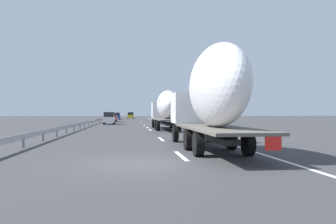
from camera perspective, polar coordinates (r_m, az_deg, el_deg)
ground_plane at (r=52.32m, az=-6.13°, el=-2.13°), size 260.00×260.00×0.00m
lane_stripe_0 at (r=14.58m, az=2.21°, el=-7.44°), size 3.20×0.20×0.01m
lane_stripe_1 at (r=23.57m, az=-1.18°, el=-4.63°), size 3.20×0.20×0.01m
lane_stripe_2 at (r=36.09m, az=-3.07°, el=-3.05°), size 3.20×0.20×0.01m
lane_stripe_3 at (r=41.70m, az=-3.54°, el=-2.65°), size 3.20×0.20×0.01m
lane_stripe_4 at (r=49.84m, az=-4.04°, el=-2.23°), size 3.20×0.20×0.01m
lane_stripe_5 at (r=66.63m, az=-4.68°, el=-1.69°), size 3.20×0.20×0.01m
edge_line_right at (r=57.62m, az=-0.69°, el=-1.94°), size 110.00×0.20×0.01m
truck_lead at (r=36.71m, az=-0.31°, el=0.72°), size 13.03×2.55×4.19m
truck_trailing at (r=16.66m, az=7.37°, el=3.00°), size 13.08×2.55×5.00m
car_yellow_coupe at (r=100.65m, az=-6.39°, el=-0.59°), size 4.29×1.88×1.96m
car_blue_sedan at (r=88.31m, az=-8.72°, el=-0.69°), size 4.54×1.86×1.85m
car_red_compact at (r=68.05m, az=-9.50°, el=-0.87°), size 4.38×1.87×1.84m
car_white_van at (r=54.01m, az=-9.98°, el=-1.04°), size 4.49×1.75×1.93m
road_sign at (r=57.25m, az=0.55°, el=0.24°), size 0.10×0.90×3.16m
tree_0 at (r=65.00m, az=4.59°, el=1.38°), size 3.83×3.83×5.72m
tree_1 at (r=71.95m, az=3.94°, el=2.12°), size 2.99×2.99×7.32m
tree_2 at (r=85.05m, az=2.26°, el=1.36°), size 3.27×3.27×6.65m
guardrail_median at (r=55.58m, az=-12.36°, el=-1.41°), size 94.00×0.10×0.76m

